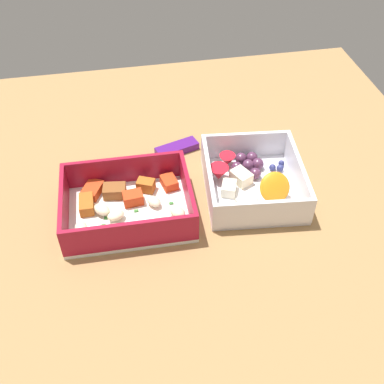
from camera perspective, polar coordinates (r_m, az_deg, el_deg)
name	(u,v)px	position (r cm, az deg, el deg)	size (l,w,h in cm)	color
table_surface	(197,202)	(70.59, 0.65, -1.16)	(80.00, 80.00, 2.00)	#9E7547
pasta_container	(127,206)	(66.96, -7.84, -1.66)	(18.02, 13.89, 5.09)	white
fruit_bowl	(251,180)	(70.57, 7.06, 1.44)	(15.38, 16.94, 5.10)	white
candy_bar	(177,148)	(77.51, -1.82, 5.26)	(7.00, 2.40, 1.20)	#51197A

